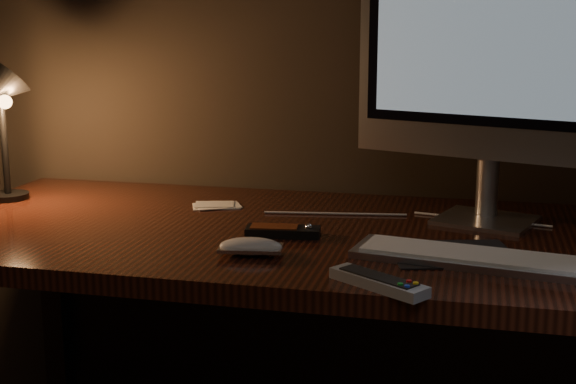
% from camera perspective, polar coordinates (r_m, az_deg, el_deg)
% --- Properties ---
extents(desk, '(1.60, 0.75, 0.75)m').
position_cam_1_polar(desk, '(1.79, 0.74, -6.04)').
color(desk, '#3A160D').
rests_on(desk, ground).
extents(monitor, '(0.59, 0.23, 0.63)m').
position_cam_1_polar(monitor, '(1.74, 14.51, 9.96)').
color(monitor, silver).
rests_on(monitor, desk).
extents(keyboard, '(0.49, 0.21, 0.02)m').
position_cam_1_polar(keyboard, '(1.49, 13.80, -4.62)').
color(keyboard, silver).
rests_on(keyboard, desk).
extents(mousepad, '(0.27, 0.24, 0.00)m').
position_cam_1_polar(mousepad, '(1.54, 11.62, -4.33)').
color(mousepad, black).
rests_on(mousepad, desk).
extents(mouse, '(0.13, 0.08, 0.02)m').
position_cam_1_polar(mouse, '(1.50, -2.67, -4.06)').
color(mouse, white).
rests_on(mouse, desk).
extents(media_remote, '(0.16, 0.07, 0.03)m').
position_cam_1_polar(media_remote, '(1.63, -0.36, -2.79)').
color(media_remote, black).
rests_on(media_remote, desk).
extents(tv_remote, '(0.18, 0.14, 0.02)m').
position_cam_1_polar(tv_remote, '(1.33, 6.45, -6.35)').
color(tv_remote, gray).
rests_on(tv_remote, desk).
extents(papers, '(0.13, 0.11, 0.01)m').
position_cam_1_polar(papers, '(1.89, -5.14, -0.96)').
color(papers, white).
rests_on(papers, desk).
extents(desk_lamp, '(0.17, 0.18, 0.34)m').
position_cam_1_polar(desk_lamp, '(2.01, -19.62, 5.63)').
color(desk_lamp, black).
rests_on(desk_lamp, desk).
extents(cable, '(0.62, 0.04, 0.01)m').
position_cam_1_polar(cable, '(1.79, 8.44, -1.82)').
color(cable, white).
rests_on(cable, desk).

